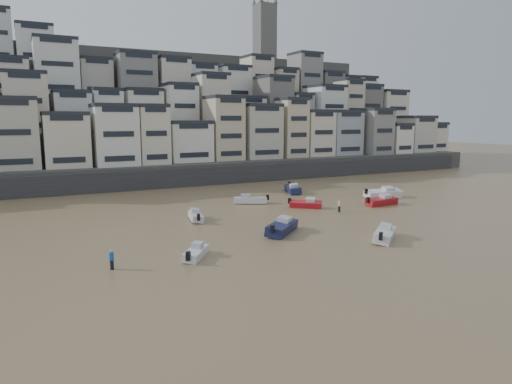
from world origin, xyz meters
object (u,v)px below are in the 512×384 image
boat_g (383,192)px  boat_h (250,199)px  person_blue (112,260)px  boat_d (381,200)px  boat_i (293,188)px  boat_a (385,233)px  boat_j (196,251)px  boat_e (306,203)px  boat_f (196,215)px  person_pink (339,206)px  boat_c (282,225)px

boat_g → boat_h: 22.09m
person_blue → boat_d: bearing=16.3°
boat_i → person_blue: bearing=-31.4°
boat_a → boat_d: (13.70, 15.40, -0.00)m
boat_g → boat_h: size_ratio=1.24×
boat_a → boat_d: boat_a is taller
boat_i → boat_j: bearing=-24.6°
boat_a → boat_e: bearing=43.2°
boat_g → boat_a: boat_g is taller
boat_g → boat_d: (-4.58, -4.56, -0.13)m
boat_e → person_blue: size_ratio=2.88×
boat_d → boat_h: bearing=145.2°
boat_f → person_pink: size_ratio=2.83×
boat_c → boat_e: 15.54m
boat_e → boat_h: bearing=170.6°
boat_f → person_blue: bearing=150.9°
boat_c → boat_f: size_ratio=1.33×
boat_d → person_blue: (-41.17, -12.02, 0.07)m
boat_c → boat_j: bearing=159.6°
boat_c → boat_i: size_ratio=1.02×
person_blue → boat_g: bearing=19.9°
boat_j → boat_f: 15.95m
boat_d → boat_g: bearing=41.4°
boat_c → boat_h: size_ratio=1.19×
boat_j → boat_d: bearing=-33.0°
boat_g → boat_i: (-10.14, 11.50, -0.06)m
person_blue → person_pink: same height
boat_a → person_blue: person_blue is taller
boat_j → boat_i: bearing=-7.7°
boat_a → boat_j: boat_a is taller
boat_f → person_blue: person_blue is taller
boat_f → boat_h: size_ratio=0.89×
person_pink → boat_h: bearing=125.0°
boat_j → person_blue: bearing=126.5°
boat_c → person_blue: boat_c is taller
boat_a → person_pink: person_pink is taller
boat_h → person_blue: 32.99m
boat_c → boat_f: 12.49m
boat_c → boat_e: (10.67, 11.29, -0.21)m
boat_g → person_blue: 48.67m
boat_a → boat_d: bearing=9.0°
boat_h → person_pink: bearing=152.4°
boat_f → boat_i: boat_i is taller
boat_g → boat_f: bearing=-169.0°
boat_a → person_pink: bearing=31.5°
boat_a → boat_h: size_ratio=1.07×
boat_c → person_blue: size_ratio=3.77×
boat_g → person_pink: 14.57m
boat_a → person_pink: 14.99m
boat_e → boat_d: 11.73m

